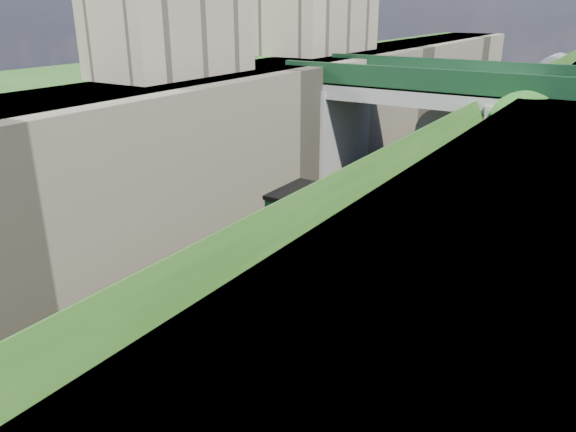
{
  "coord_description": "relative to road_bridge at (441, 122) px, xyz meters",
  "views": [
    {
      "loc": [
        10.43,
        -7.07,
        10.28
      ],
      "look_at": [
        0.0,
        9.44,
        2.89
      ],
      "focal_mm": 35.0,
      "sensor_mm": 36.0,
      "label": 1
    }
  ],
  "objects": [
    {
      "name": "track_right",
      "position": [
        0.26,
        -4.0,
        -3.83
      ],
      "size": [
        2.5,
        90.0,
        0.2
      ],
      "color": "black",
      "rests_on": "trackbed"
    },
    {
      "name": "ground",
      "position": [
        -0.94,
        -24.0,
        -4.08
      ],
      "size": [
        160.0,
        160.0,
        0.0
      ],
      "primitive_type": "plane",
      "color": "#1E4714",
      "rests_on": "ground"
    },
    {
      "name": "building_near",
      "position": [
        -10.44,
        -10.0,
        4.92
      ],
      "size": [
        4.0,
        8.0,
        4.0
      ],
      "primitive_type": "cube",
      "color": "gray",
      "rests_on": "street_plateau_left"
    },
    {
      "name": "retaining_wall",
      "position": [
        -6.44,
        -4.0,
        -0.58
      ],
      "size": [
        1.0,
        90.0,
        7.0
      ],
      "primitive_type": "cube",
      "color": "#756B56",
      "rests_on": "ground"
    },
    {
      "name": "trackbed",
      "position": [
        -0.94,
        -4.0,
        -3.98
      ],
      "size": [
        10.0,
        90.0,
        0.2
      ],
      "primitive_type": "cube",
      "color": "#473F38",
      "rests_on": "ground"
    },
    {
      "name": "coach_front",
      "position": [
        0.26,
        2.37,
        -2.03
      ],
      "size": [
        2.9,
        18.0,
        3.7
      ],
      "color": "black",
      "rests_on": "trackbed"
    },
    {
      "name": "coach_middle",
      "position": [
        0.26,
        21.17,
        -2.03
      ],
      "size": [
        2.9,
        18.0,
        3.7
      ],
      "color": "black",
      "rests_on": "trackbed"
    },
    {
      "name": "embankment_slope",
      "position": [
        4.04,
        -5.41,
        -1.34
      ],
      "size": [
        4.63,
        90.0,
        6.5
      ],
      "color": "#1E4714",
      "rests_on": "ground"
    },
    {
      "name": "track_left",
      "position": [
        -2.94,
        -4.0,
        -3.83
      ],
      "size": [
        2.5,
        90.0,
        0.2
      ],
      "color": "black",
      "rests_on": "trackbed"
    },
    {
      "name": "coach_rear",
      "position": [
        0.26,
        39.97,
        -2.03
      ],
      "size": [
        2.9,
        18.0,
        3.7
      ],
      "color": "black",
      "rests_on": "trackbed"
    },
    {
      "name": "locomotive",
      "position": [
        0.26,
        -17.59,
        -2.18
      ],
      "size": [
        3.1,
        10.22,
        3.83
      ],
      "color": "black",
      "rests_on": "trackbed"
    },
    {
      "name": "street_plateau_left",
      "position": [
        -9.94,
        -4.0,
        -0.58
      ],
      "size": [
        6.0,
        90.0,
        7.0
      ],
      "primitive_type": "cube",
      "color": "#262628",
      "rests_on": "ground"
    },
    {
      "name": "tree",
      "position": [
        4.97,
        -2.39,
        0.57
      ],
      "size": [
        3.6,
        3.8,
        6.6
      ],
      "color": "black",
      "rests_on": "ground"
    },
    {
      "name": "building_far",
      "position": [
        -11.44,
        6.0,
        5.92
      ],
      "size": [
        5.0,
        10.0,
        6.0
      ],
      "primitive_type": "cube",
      "color": "gray",
      "rests_on": "street_plateau_left"
    },
    {
      "name": "road_bridge",
      "position": [
        0.0,
        0.0,
        0.0
      ],
      "size": [
        16.0,
        6.4,
        7.25
      ],
      "color": "gray",
      "rests_on": "ground"
    },
    {
      "name": "tender",
      "position": [
        0.26,
        -10.23,
        -2.46
      ],
      "size": [
        2.7,
        6.0,
        3.05
      ],
      "color": "black",
      "rests_on": "trackbed"
    }
  ]
}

